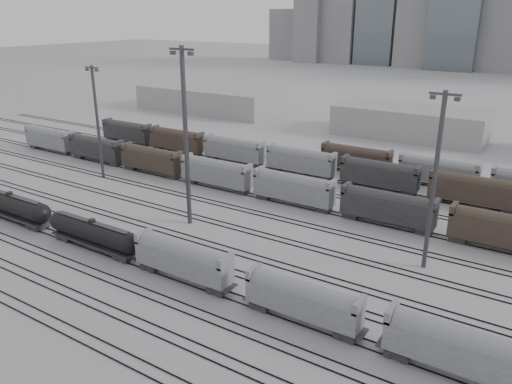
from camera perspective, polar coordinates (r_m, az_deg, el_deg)
The scene contains 15 objects.
ground at distance 70.32m, azimuth -14.46°, elevation -8.06°, with size 900.00×900.00×0.00m, color silver.
tracks at distance 81.79m, azimuth -5.59°, elevation -3.37°, with size 220.00×71.50×0.16m.
tank_car_a at distance 90.56m, azimuth -26.20°, elevation -1.30°, with size 18.76×3.13×4.64m.
tank_car_b at distance 75.17m, azimuth -18.10°, elevation -4.43°, with size 17.67×2.94×4.37m.
hopper_car_a at distance 63.77m, azimuth -8.36°, elevation -7.50°, with size 13.98×2.78×5.00m.
hopper_car_b at distance 55.45m, azimuth 5.38°, elevation -12.02°, with size 13.33×2.65×4.77m.
hopper_car_c at distance 51.41m, azimuth 22.54°, elevation -16.21°, with size 14.24×2.83×5.09m.
light_mast_b at distance 105.41m, azimuth -17.68°, elevation 7.87°, with size 3.63×0.58×22.67m.
light_mast_c at distance 77.21m, azimuth -8.04°, elevation 6.58°, with size 4.44×0.71×27.76m.
light_mast_d at distance 66.61m, azimuth 19.74°, elevation 1.44°, with size 3.76×0.60×23.49m.
bg_string_near at distance 88.03m, azimuth 4.30°, elevation 0.28°, with size 151.00×3.00×5.60m.
bg_string_mid at distance 98.33m, azimuth 13.93°, elevation 1.84°, with size 151.00×3.00×5.60m.
bg_string_far at distance 102.22m, azimuth 24.70°, elevation 1.26°, with size 66.00×3.00×5.60m.
warehouse_left at distance 175.55m, azimuth -5.55°, elevation 10.46°, with size 50.00×18.00×8.00m, color #959597.
warehouse_mid at distance 143.97m, azimuth 17.23°, elevation 7.63°, with size 40.00×18.00×8.00m, color #959597.
Camera 1 is at (47.07, -41.26, 32.06)m, focal length 35.00 mm.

